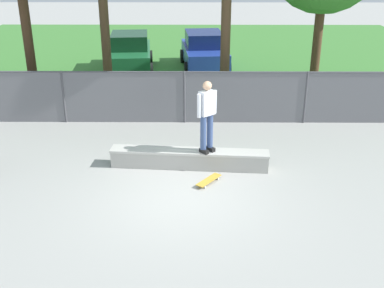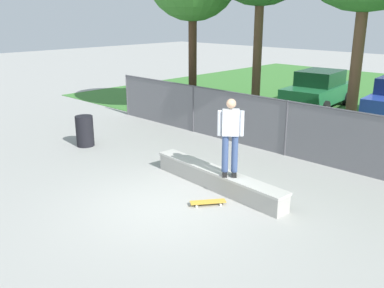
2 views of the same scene
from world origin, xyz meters
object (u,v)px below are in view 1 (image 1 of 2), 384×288
at_px(skateboard, 209,180).
at_px(car_blue, 204,50).
at_px(concrete_ledge, 189,159).
at_px(skateboarder, 207,114).
at_px(car_green, 130,52).

distance_m(skateboard, car_blue, 11.46).
bearing_deg(skateboard, concrete_ledge, 118.90).
distance_m(concrete_ledge, skateboard, 1.00).
relative_size(concrete_ledge, skateboarder, 2.23).
relative_size(skateboarder, car_blue, 0.42).
distance_m(skateboarder, car_blue, 10.67).
bearing_deg(car_green, concrete_ledge, -74.58).
bearing_deg(skateboarder, car_blue, 89.37).
relative_size(skateboarder, car_green, 0.42).
bearing_deg(car_green, car_blue, 6.85).
height_order(concrete_ledge, skateboarder, skateboarder).
height_order(car_green, car_blue, same).
height_order(concrete_ledge, skateboard, concrete_ledge).
relative_size(concrete_ledge, car_green, 0.93).
distance_m(concrete_ledge, car_blue, 10.61).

